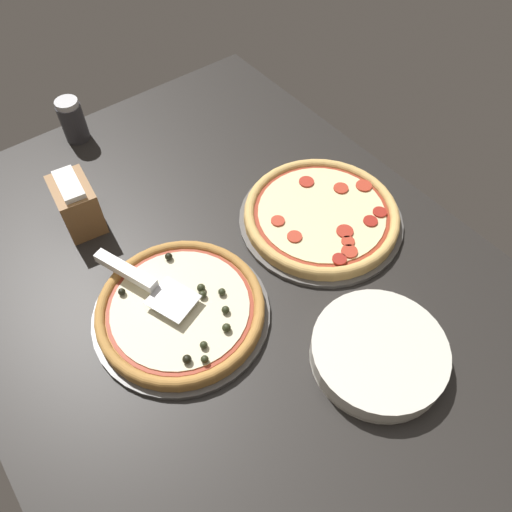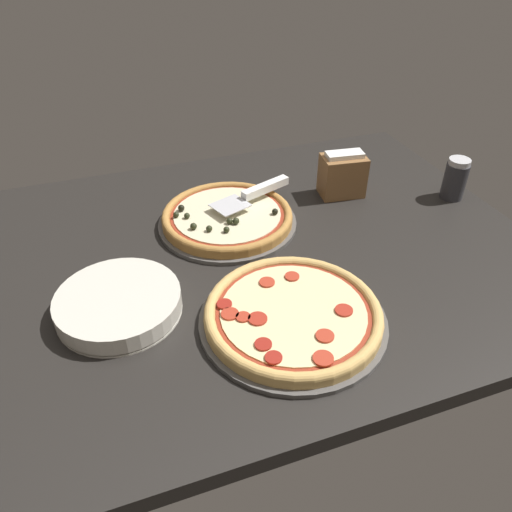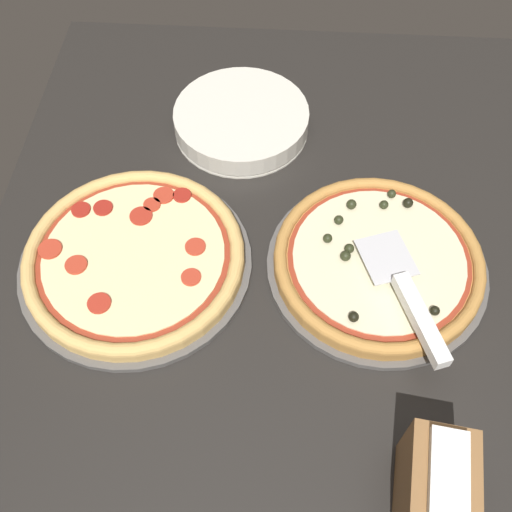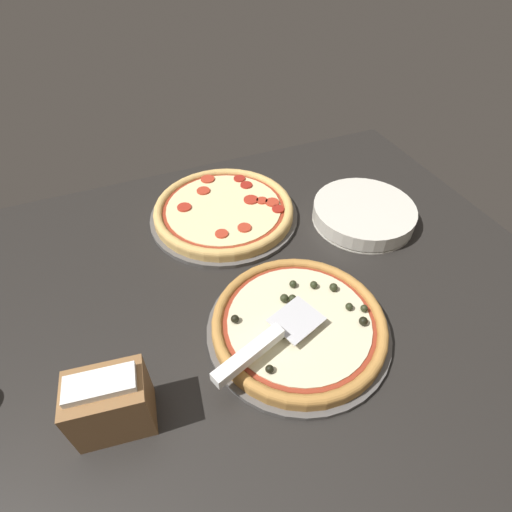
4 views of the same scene
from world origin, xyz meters
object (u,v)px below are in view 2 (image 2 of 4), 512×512
pizza_back (293,313)px  plate_stack (119,304)px  serving_spatula (259,191)px  napkin_holder (342,175)px  pizza_front (227,216)px  parmesan_shaker (455,179)px

pizza_back → plate_stack: (30.29, -13.88, -0.22)cm
pizza_back → serving_spatula: size_ratio=1.49×
plate_stack → napkin_holder: bearing=-156.2°
plate_stack → pizza_front: bearing=-141.5°
plate_stack → parmesan_shaker: parmesan_shaker is taller
pizza_back → pizza_front: bearing=-87.5°
pizza_front → napkin_holder: (-32.95, -4.32, 3.28)cm
serving_spatula → plate_stack: 46.72cm
pizza_back → parmesan_shaker: (-58.10, -29.60, 3.04)cm
pizza_front → napkin_holder: bearing=-172.5°
serving_spatula → parmesan_shaker: parmesan_shaker is taller
pizza_front → napkin_holder: napkin_holder is taller
pizza_back → plate_stack: plate_stack is taller
serving_spatula → pizza_back: bearing=78.9°
pizza_back → napkin_holder: bearing=-127.4°
plate_stack → serving_spatula: bearing=-145.2°
parmesan_shaker → napkin_holder: bearing=-23.1°
serving_spatula → parmesan_shaker: (-50.15, 10.89, -0.22)cm
parmesan_shaker → napkin_holder: napkin_holder is taller
pizza_back → napkin_holder: size_ratio=2.76×
pizza_back → serving_spatula: serving_spatula is taller
pizza_back → napkin_holder: napkin_holder is taller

